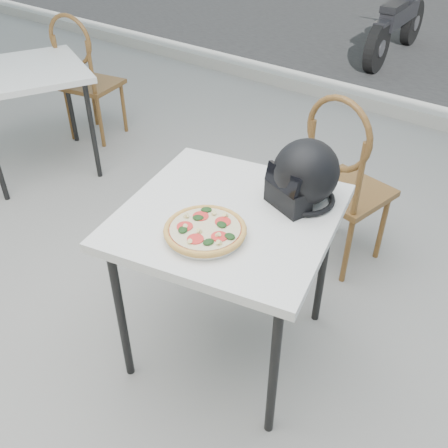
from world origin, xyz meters
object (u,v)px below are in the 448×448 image
Objects in this scene: cafe_chair_side at (84,72)px; pizza at (205,230)px; cafe_table_main at (229,226)px; cafe_chair_main at (343,176)px; plate at (205,234)px; cafe_table_side at (24,79)px; motorcycle at (398,23)px; helmet at (304,176)px.

pizza is at bearing 139.60° from cafe_chair_side.
cafe_table_main is 0.95× the size of cafe_chair_main.
cafe_table_main is 0.96× the size of cafe_chair_side.
cafe_chair_main reaches higher than plate.
cafe_chair_side is (-2.35, 0.21, -0.01)m from cafe_chair_main.
cafe_table_side is 1.03× the size of cafe_chair_side.
plate is at bearing -80.57° from motorcycle.
plate is 0.35× the size of cafe_chair_side.
cafe_chair_side reaches higher than motorcycle.
cafe_table_main is 2.50m from cafe_chair_side.
pizza is 0.38× the size of cafe_chair_side.
motorcycle is (-1.13, 4.87, -0.41)m from plate.
pizza is at bearing -81.84° from cafe_table_main.
plate is 5.01m from motorcycle.
cafe_table_side is (-2.20, 0.70, -0.12)m from pizza.
cafe_chair_side reaches higher than plate.
pizza is 0.38× the size of cafe_chair_main.
motorcycle is at bearing -61.16° from cafe_chair_main.
cafe_chair_main reaches higher than motorcycle.
helmet reaches higher than motorcycle.
pizza is (0.03, -0.18, 0.10)m from cafe_table_main.
cafe_table_side is 4.31m from motorcycle.
cafe_chair_main is at bearing 117.66° from helmet.
cafe_chair_main reaches higher than cafe_chair_side.
cafe_chair_main is at bearing 86.21° from pizza.
pizza is at bearing -80.57° from motorcycle.
motorcycle is at bearing -119.10° from cafe_chair_side.
motorcycle is (-1.20, 3.82, -0.19)m from cafe_chair_main.
plate is 0.35× the size of cafe_chair_main.
pizza reaches higher than plate.
helmet is 0.32× the size of cafe_table_side.
cafe_chair_side is (-2.28, 1.26, -0.24)m from pizza.
cafe_chair_main is (0.10, 0.87, -0.14)m from cafe_table_main.
plate is 0.93× the size of pizza.
pizza is at bearing 55.69° from plate.
cafe_table_side is 0.58m from cafe_chair_side.
cafe_table_main is at bearing -13.44° from cafe_table_side.
cafe_chair_main is 1.01× the size of cafe_chair_side.
pizza reaches higher than cafe_table_side.
helmet is 0.33× the size of cafe_chair_main.
cafe_table_main is 0.21m from pizza.
cafe_chair_main is (-0.09, 0.63, -0.33)m from helmet.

